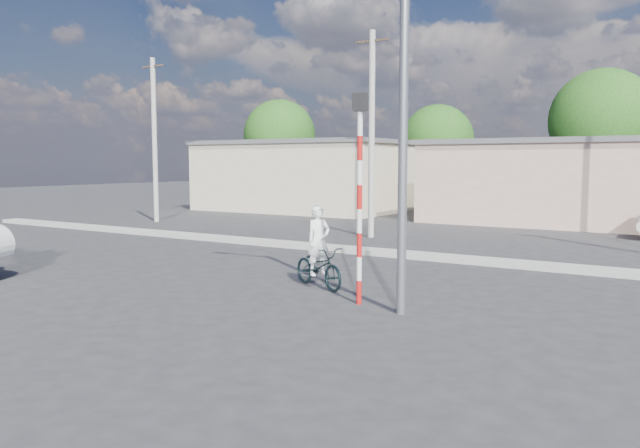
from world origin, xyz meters
The scene contains 8 objects.
ground_plane centered at (0.00, 0.00, 0.00)m, with size 120.00×120.00×0.00m, color #29292B.
median centered at (0.00, 8.00, 0.08)m, with size 40.00×0.80×0.16m, color #99968E.
bicycle centered at (1.56, 2.52, 0.50)m, with size 0.66×1.89×0.99m, color black.
cyclist centered at (1.56, 2.52, 0.83)m, with size 0.60×0.40×1.65m, color white.
traffic_pole centered at (3.20, 1.50, 2.59)m, with size 0.28×0.18×4.36m.
streetlight centered at (4.14, 1.20, 4.96)m, with size 2.34×0.22×9.00m.
building_row centered at (1.10, 22.00, 2.13)m, with size 37.80×7.30×4.44m.
utility_poles centered at (3.25, 12.00, 4.07)m, with size 35.40×0.24×8.00m.
Camera 1 is at (9.35, -9.80, 2.97)m, focal length 35.00 mm.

